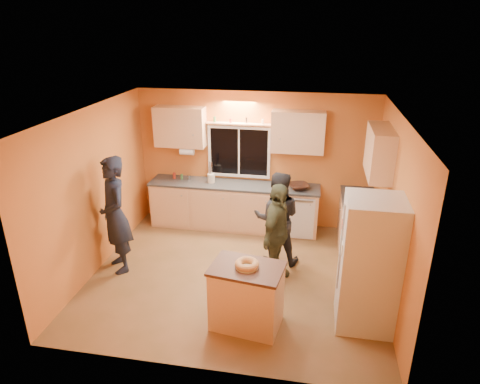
% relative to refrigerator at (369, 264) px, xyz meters
% --- Properties ---
extents(ground, '(4.50, 4.50, 0.00)m').
position_rel_refrigerator_xyz_m(ground, '(-1.89, 0.80, -0.90)').
color(ground, brown).
rests_on(ground, ground).
extents(room_shell, '(4.54, 4.04, 2.61)m').
position_rel_refrigerator_xyz_m(room_shell, '(-1.77, 1.21, 0.72)').
color(room_shell, '#C56D32').
rests_on(room_shell, ground).
extents(back_counter, '(4.23, 0.62, 0.90)m').
position_rel_refrigerator_xyz_m(back_counter, '(-1.88, 2.50, -0.45)').
color(back_counter, tan).
rests_on(back_counter, ground).
extents(right_counter, '(0.62, 1.84, 0.90)m').
position_rel_refrigerator_xyz_m(right_counter, '(0.06, 1.30, -0.45)').
color(right_counter, tan).
rests_on(right_counter, ground).
extents(refrigerator, '(0.72, 0.70, 1.80)m').
position_rel_refrigerator_xyz_m(refrigerator, '(0.00, 0.00, 0.00)').
color(refrigerator, silver).
rests_on(refrigerator, ground).
extents(island, '(1.00, 0.75, 0.89)m').
position_rel_refrigerator_xyz_m(island, '(-1.53, -0.32, -0.45)').
color(island, tan).
rests_on(island, ground).
extents(bundt_pastry, '(0.31, 0.31, 0.09)m').
position_rel_refrigerator_xyz_m(bundt_pastry, '(-1.53, -0.32, 0.03)').
color(bundt_pastry, tan).
rests_on(bundt_pastry, island).
extents(person_left, '(0.80, 0.82, 1.90)m').
position_rel_refrigerator_xyz_m(person_left, '(-3.79, 0.70, 0.05)').
color(person_left, black).
rests_on(person_left, ground).
extents(person_center, '(0.79, 0.62, 1.59)m').
position_rel_refrigerator_xyz_m(person_center, '(-1.31, 1.36, -0.11)').
color(person_center, black).
rests_on(person_center, ground).
extents(person_right, '(0.60, 1.00, 1.59)m').
position_rel_refrigerator_xyz_m(person_right, '(-1.26, 0.83, -0.11)').
color(person_right, '#2E3220').
rests_on(person_right, ground).
extents(mixing_bowl, '(0.48, 0.48, 0.09)m').
position_rel_refrigerator_xyz_m(mixing_bowl, '(-1.02, 2.46, 0.05)').
color(mixing_bowl, black).
rests_on(mixing_bowl, back_counter).
extents(utensil_crock, '(0.14, 0.14, 0.17)m').
position_rel_refrigerator_xyz_m(utensil_crock, '(-2.68, 2.50, 0.09)').
color(utensil_crock, beige).
rests_on(utensil_crock, back_counter).
extents(potted_plant, '(0.36, 0.34, 0.33)m').
position_rel_refrigerator_xyz_m(potted_plant, '(0.11, 0.50, 0.17)').
color(potted_plant, gray).
rests_on(potted_plant, right_counter).
extents(red_box, '(0.19, 0.17, 0.07)m').
position_rel_refrigerator_xyz_m(red_box, '(0.01, 2.10, 0.04)').
color(red_box, '#AE2D1A').
rests_on(red_box, right_counter).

